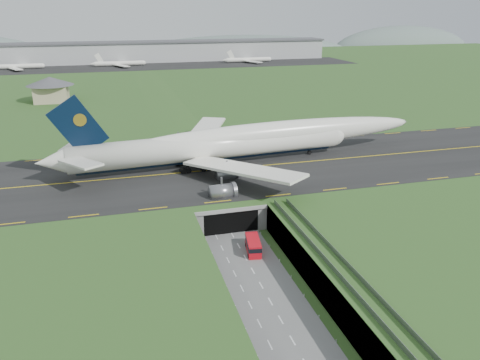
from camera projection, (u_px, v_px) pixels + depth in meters
name	position (u px, v px, depth m)	size (l,w,h in m)	color
ground	(241.00, 251.00, 93.77)	(900.00, 900.00, 0.00)	#2E5321
airfield_deck	(241.00, 238.00, 92.73)	(800.00, 800.00, 6.00)	gray
trench_road	(252.00, 270.00, 86.95)	(12.00, 75.00, 0.20)	slate
taxiway	(207.00, 171.00, 121.49)	(800.00, 44.00, 0.18)	black
tunnel_portal	(222.00, 204.00, 107.72)	(17.00, 22.30, 6.00)	gray
guideway	(336.00, 269.00, 77.38)	(3.00, 53.00, 7.05)	#A8A8A3
jumbo_jet	(239.00, 142.00, 125.77)	(105.72, 65.74, 21.81)	white
shuttle_tram	(253.00, 245.00, 92.89)	(3.67, 7.15, 2.80)	red
service_building	(51.00, 87.00, 208.51)	(20.71, 20.71, 11.13)	tan
cargo_terminal	(137.00, 52.00, 359.65)	(320.00, 67.00, 15.60)	#B2B2B2
distant_hills	(192.00, 57.00, 500.00)	(700.00, 91.00, 60.00)	slate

